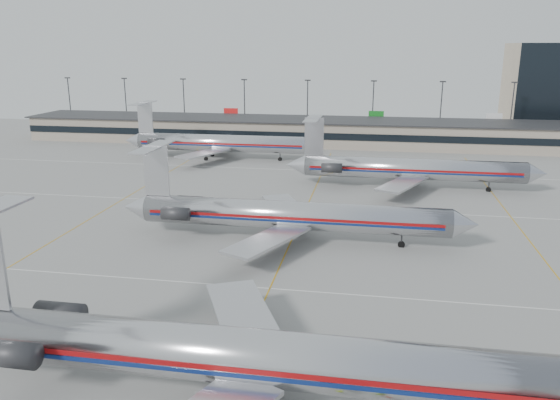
# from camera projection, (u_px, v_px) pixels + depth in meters

# --- Properties ---
(ground) EXTENTS (260.00, 260.00, 0.00)m
(ground) POSITION_uv_depth(u_px,v_px,m) (248.00, 338.00, 46.39)
(ground) COLOR gray
(ground) RESTS_ON ground
(apron_markings) EXTENTS (160.00, 0.15, 0.02)m
(apron_markings) POSITION_uv_depth(u_px,v_px,m) (270.00, 288.00, 55.88)
(apron_markings) COLOR silver
(apron_markings) RESTS_ON ground
(terminal) EXTENTS (162.00, 17.00, 6.25)m
(terminal) POSITION_uv_depth(u_px,v_px,m) (335.00, 132.00, 138.47)
(terminal) COLOR gray
(terminal) RESTS_ON ground
(light_mast_row) EXTENTS (163.60, 0.40, 15.28)m
(light_mast_row) POSITION_uv_depth(u_px,v_px,m) (340.00, 105.00, 150.31)
(light_mast_row) COLOR #38383D
(light_mast_row) RESTS_ON ground
(jet_foreground) EXTENTS (48.90, 28.79, 12.80)m
(jet_foreground) POSITION_uv_depth(u_px,v_px,m) (234.00, 355.00, 37.01)
(jet_foreground) COLOR silver
(jet_foreground) RESTS_ON ground
(jet_second_row) EXTENTS (45.31, 26.68, 11.86)m
(jet_second_row) POSITION_uv_depth(u_px,v_px,m) (286.00, 215.00, 68.91)
(jet_second_row) COLOR silver
(jet_second_row) RESTS_ON ground
(jet_third_row) EXTENTS (44.28, 27.24, 12.11)m
(jet_third_row) POSITION_uv_depth(u_px,v_px,m) (407.00, 169.00, 94.76)
(jet_third_row) COLOR silver
(jet_third_row) RESTS_ON ground
(jet_back_row) EXTENTS (44.86, 27.59, 12.27)m
(jet_back_row) POSITION_uv_depth(u_px,v_px,m) (218.00, 143.00, 120.12)
(jet_back_row) COLOR silver
(jet_back_row) RESTS_ON ground
(belt_loader) EXTENTS (3.88, 2.07, 1.98)m
(belt_loader) POSITION_uv_depth(u_px,v_px,m) (219.00, 396.00, 37.82)
(belt_loader) COLOR #9D9D9D
(belt_loader) RESTS_ON ground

